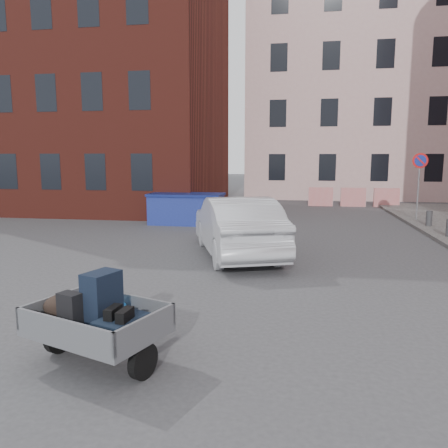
# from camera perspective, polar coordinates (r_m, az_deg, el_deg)

# --- Properties ---
(ground) EXTENTS (120.00, 120.00, 0.00)m
(ground) POSITION_cam_1_polar(r_m,az_deg,el_deg) (9.41, 1.86, -7.31)
(ground) COLOR #38383A
(ground) RESTS_ON ground
(building_brick) EXTENTS (12.00, 10.00, 14.00)m
(building_brick) POSITION_cam_1_polar(r_m,az_deg,el_deg) (24.61, -16.09, 18.68)
(building_brick) COLOR #591E16
(building_brick) RESTS_ON ground
(building_pink) EXTENTS (16.00, 8.00, 14.00)m
(building_pink) POSITION_cam_1_polar(r_m,az_deg,el_deg) (31.65, 18.82, 16.25)
(building_pink) COLOR #C89D9A
(building_pink) RESTS_ON ground
(far_building) EXTENTS (6.00, 6.00, 8.00)m
(far_building) POSITION_cam_1_polar(r_m,az_deg,el_deg) (37.54, -25.39, 10.02)
(far_building) COLOR maroon
(far_building) RESTS_ON ground
(no_parking_sign) EXTENTS (0.60, 0.09, 2.65)m
(no_parking_sign) POSITION_cam_1_polar(r_m,az_deg,el_deg) (19.08, 24.16, 6.20)
(no_parking_sign) COLOR gray
(no_parking_sign) RESTS_ON sidewalk
(barriers) EXTENTS (4.70, 0.18, 1.00)m
(barriers) POSITION_cam_1_polar(r_m,az_deg,el_deg) (24.25, 16.53, 3.38)
(barriers) COLOR red
(barriers) RESTS_ON ground
(trailer) EXTENTS (1.88, 1.98, 1.20)m
(trailer) POSITION_cam_1_polar(r_m,az_deg,el_deg) (5.78, -16.33, -11.76)
(trailer) COLOR black
(trailer) RESTS_ON ground
(dumpster) EXTENTS (2.90, 1.54, 1.20)m
(dumpster) POSITION_cam_1_polar(r_m,az_deg,el_deg) (17.20, -4.92, 2.02)
(dumpster) COLOR navy
(dumpster) RESTS_ON ground
(silver_car) EXTENTS (3.18, 5.06, 1.58)m
(silver_car) POSITION_cam_1_polar(r_m,az_deg,el_deg) (11.62, 1.65, -0.26)
(silver_car) COLOR #B4B6BC
(silver_car) RESTS_ON ground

